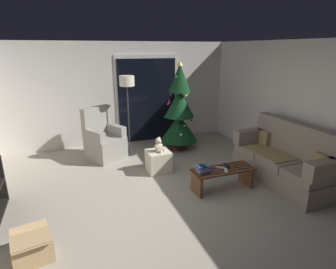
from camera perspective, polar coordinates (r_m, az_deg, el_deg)
The scene contains 20 objects.
ground_plane at distance 4.58m, azimuth -1.66°, elevation -13.25°, with size 7.00×7.00×0.00m, color #9E9384.
wall_back at distance 6.99m, azimuth -10.00°, elevation 8.28°, with size 5.72×0.12×2.50m, color silver.
wall_right at distance 5.66m, azimuth 26.85°, elevation 4.49°, with size 0.12×6.00×2.50m, color silver.
patio_door_frame at distance 7.10m, azimuth -4.33°, elevation 7.41°, with size 1.60×0.02×2.20m, color silver.
patio_door_glass at distance 7.10m, azimuth -4.28°, elevation 6.99°, with size 1.50×0.02×2.10m, color black.
couch at distance 5.40m, azimuth 23.02°, elevation -5.05°, with size 0.83×1.96×1.08m.
coffee_table at distance 4.85m, azimuth 11.27°, elevation -8.33°, with size 1.10×0.40×0.38m.
remote_black at distance 4.90m, azimuth 12.17°, elevation -6.35°, with size 0.04×0.16×0.02m, color black.
remote_white at distance 4.72m, azimuth 11.94°, elevation -7.31°, with size 0.04×0.16×0.02m, color silver.
remote_silver at distance 4.80m, azimuth 10.71°, elevation -6.76°, with size 0.04×0.16×0.02m, color #ADADB2.
remote_graphite at distance 4.88m, azimuth 14.62°, elevation -6.62°, with size 0.04×0.16×0.02m, color #333338.
book_stack at distance 4.59m, azimuth 7.29°, elevation -7.13°, with size 0.23×0.21×0.11m.
cell_phone at distance 4.55m, azimuth 7.31°, elevation -6.50°, with size 0.07×0.14×0.01m, color black.
christmas_tree at distance 6.45m, azimuth 2.37°, elevation 4.77°, with size 0.87×0.87×2.09m.
armchair at distance 6.18m, azimuth -13.19°, elevation -1.25°, with size 0.93×0.93×1.13m.
floor_lamp at distance 6.04m, azimuth -8.48°, elevation 9.38°, with size 0.32×0.32×1.78m.
ottoman at distance 5.45m, azimuth -1.99°, elevation -5.56°, with size 0.44×0.44×0.42m, color beige.
teddy_bear_cream at distance 5.32m, azimuth -1.93°, elevation -2.32°, with size 0.21×0.22×0.29m.
teddy_bear_chestnut_by_tree at distance 6.25m, azimuth -1.92°, elevation -3.31°, with size 0.21×0.21×0.29m.
cardboard_box_open_near_shelf at distance 3.73m, azimuth -26.31°, elevation -20.59°, with size 0.49×0.57×0.35m.
Camera 1 is at (-1.26, -3.73, 2.35)m, focal length 29.32 mm.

